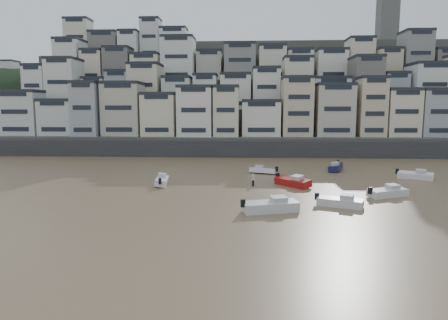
# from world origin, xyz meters

# --- Properties ---
(ground) EXTENTS (400.00, 400.00, 0.00)m
(ground) POSITION_xyz_m (0.00, 0.00, 0.00)
(ground) COLOR brown
(ground) RESTS_ON ground
(harbor_wall) EXTENTS (140.00, 3.00, 3.50)m
(harbor_wall) POSITION_xyz_m (10.00, 65.00, 1.75)
(harbor_wall) COLOR #38383A
(harbor_wall) RESTS_ON ground
(hillside) EXTENTS (141.04, 66.00, 50.00)m
(hillside) POSITION_xyz_m (14.73, 104.84, 13.01)
(hillside) COLOR #4C4C47
(hillside) RESTS_ON ground
(boat_a) EXTENTS (6.63, 3.70, 1.72)m
(boat_a) POSITION_xyz_m (10.45, 19.58, 0.86)
(boat_a) COLOR silver
(boat_a) RESTS_ON ground
(boat_g) EXTENTS (5.57, 4.00, 1.46)m
(boat_g) POSITION_xyz_m (33.34, 39.56, 0.73)
(boat_g) COLOR white
(boat_g) RESTS_ON ground
(boat_i) EXTENTS (3.83, 6.05, 1.57)m
(boat_i) POSITION_xyz_m (23.20, 47.05, 0.79)
(boat_i) COLOR #151942
(boat_i) RESTS_ON ground
(boat_f) EXTENTS (2.29, 5.43, 1.44)m
(boat_f) POSITION_xyz_m (-3.83, 33.41, 0.72)
(boat_f) COLOR white
(boat_f) RESTS_ON ground
(boat_e) EXTENTS (5.37, 5.58, 1.59)m
(boat_e) POSITION_xyz_m (14.31, 33.28, 0.80)
(boat_e) COLOR maroon
(boat_e) RESTS_ON ground
(boat_h) EXTENTS (5.06, 3.28, 1.31)m
(boat_h) POSITION_xyz_m (10.74, 43.47, 0.66)
(boat_h) COLOR silver
(boat_h) RESTS_ON ground
(boat_d) EXTENTS (5.82, 3.94, 1.52)m
(boat_d) POSITION_xyz_m (25.00, 27.28, 0.76)
(boat_d) COLOR silver
(boat_d) RESTS_ON ground
(boat_b) EXTENTS (5.58, 3.63, 1.45)m
(boat_b) POSITION_xyz_m (18.14, 22.19, 0.73)
(boat_b) COLOR silver
(boat_b) RESTS_ON ground
(person_pink) EXTENTS (0.44, 0.44, 1.74)m
(person_pink) POSITION_xyz_m (8.89, 33.04, 0.87)
(person_pink) COLOR #CFA292
(person_pink) RESTS_ON ground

